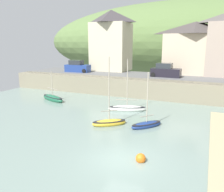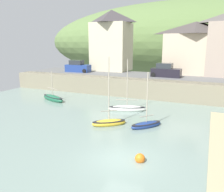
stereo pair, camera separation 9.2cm
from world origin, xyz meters
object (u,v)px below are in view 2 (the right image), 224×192
at_px(waterfront_building_left, 112,40).
at_px(dinghy_open_wooden, 146,124).
at_px(sailboat_tall_mast, 109,122).
at_px(parked_car_near_slipway, 78,67).
at_px(sailboat_blue_trim, 127,108).
at_px(motorboat_with_cabin, 53,98).
at_px(parked_car_by_wall, 166,71).
at_px(waterfront_building_centre, 195,48).
at_px(mooring_buoy, 140,158).

distance_m(waterfront_building_left, dinghy_open_wooden, 23.46).
xyz_separation_m(sailboat_tall_mast, parked_car_near_slipway, (-12.61, 15.33, 2.94)).
xyz_separation_m(waterfront_building_left, sailboat_blue_trim, (8.36, -14.97, -7.31)).
bearing_deg(motorboat_with_cabin, waterfront_building_left, 104.15).
distance_m(waterfront_building_left, parked_car_by_wall, 12.13).
height_order(sailboat_blue_trim, parked_car_near_slipway, sailboat_blue_trim).
xyz_separation_m(waterfront_building_left, waterfront_building_centre, (13.70, 0.00, -1.19)).
xyz_separation_m(dinghy_open_wooden, parked_car_near_slipway, (-15.79, 14.53, 2.96)).
relative_size(sailboat_tall_mast, parked_car_by_wall, 1.47).
height_order(waterfront_building_left, sailboat_blue_trim, waterfront_building_left).
distance_m(sailboat_tall_mast, parked_car_by_wall, 15.73).
bearing_deg(dinghy_open_wooden, parked_car_by_wall, 44.58).
xyz_separation_m(dinghy_open_wooden, parked_car_by_wall, (-1.22, 14.53, 2.96)).
bearing_deg(parked_car_by_wall, waterfront_building_left, 159.28).
bearing_deg(waterfront_building_centre, mooring_buoy, -92.00).
height_order(waterfront_building_left, dinghy_open_wooden, waterfront_building_left).
xyz_separation_m(waterfront_building_centre, sailboat_tall_mast, (-5.27, -19.83, -6.12)).
bearing_deg(mooring_buoy, waterfront_building_left, 117.19).
distance_m(motorboat_with_cabin, dinghy_open_wooden, 14.18).
height_order(waterfront_building_centre, dinghy_open_wooden, waterfront_building_centre).
xyz_separation_m(sailboat_tall_mast, parked_car_by_wall, (1.96, 15.33, 2.94)).
distance_m(waterfront_building_centre, parked_car_near_slipway, 18.71).
xyz_separation_m(motorboat_with_cabin, dinghy_open_wooden, (13.41, -4.60, -0.04)).
bearing_deg(sailboat_tall_mast, parked_car_near_slipway, 91.57).
height_order(motorboat_with_cabin, sailboat_blue_trim, sailboat_blue_trim).
bearing_deg(sailboat_tall_mast, dinghy_open_wooden, -23.71).
xyz_separation_m(waterfront_building_left, motorboat_with_cabin, (-1.81, -14.43, -7.29)).
xyz_separation_m(motorboat_with_cabin, parked_car_near_slipway, (-2.38, 9.93, 2.92)).
xyz_separation_m(waterfront_building_left, parked_car_near_slipway, (-4.19, -4.50, -4.37)).
distance_m(waterfront_building_centre, sailboat_tall_mast, 21.41).
relative_size(dinghy_open_wooden, parked_car_near_slipway, 1.18).
relative_size(waterfront_building_centre, parked_car_near_slipway, 2.19).
bearing_deg(mooring_buoy, parked_car_near_slipway, 129.74).
xyz_separation_m(motorboat_with_cabin, mooring_buoy, (14.63, -10.54, -0.09)).
relative_size(waterfront_building_centre, sailboat_blue_trim, 1.62).
distance_m(dinghy_open_wooden, mooring_buoy, 6.06).
distance_m(dinghy_open_wooden, parked_car_by_wall, 14.88).
distance_m(waterfront_building_centre, parked_car_by_wall, 6.43).
bearing_deg(motorboat_with_cabin, parked_car_by_wall, 60.46).
distance_m(waterfront_building_left, sailboat_blue_trim, 18.64).
distance_m(motorboat_with_cabin, parked_car_by_wall, 15.99).
bearing_deg(parked_car_by_wall, mooring_buoy, -80.48).
bearing_deg(sailboat_tall_mast, waterfront_building_left, 75.13).
height_order(dinghy_open_wooden, mooring_buoy, dinghy_open_wooden).
relative_size(motorboat_with_cabin, parked_car_by_wall, 1.03).
bearing_deg(parked_car_near_slipway, waterfront_building_centre, 11.30).
relative_size(parked_car_near_slipway, mooring_buoy, 6.65).
bearing_deg(waterfront_building_left, mooring_buoy, -62.81).
xyz_separation_m(sailboat_tall_mast, mooring_buoy, (4.40, -5.14, -0.08)).
height_order(waterfront_building_centre, parked_car_by_wall, waterfront_building_centre).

